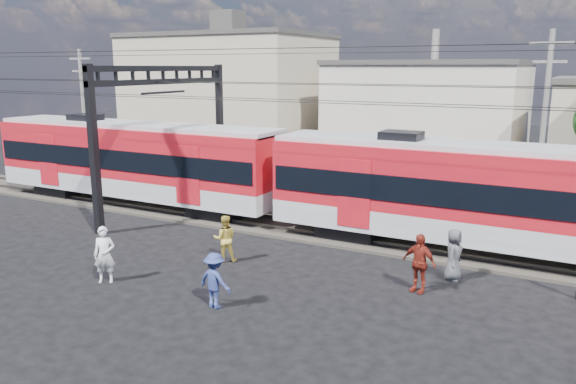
# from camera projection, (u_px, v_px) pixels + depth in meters

# --- Properties ---
(ground) EXTENTS (120.00, 120.00, 0.00)m
(ground) POSITION_uv_depth(u_px,v_px,m) (262.00, 312.00, 16.11)
(ground) COLOR black
(ground) RESTS_ON ground
(track_bed) EXTENTS (70.00, 3.40, 0.12)m
(track_bed) POSITION_uv_depth(u_px,v_px,m) (361.00, 237.00, 23.00)
(track_bed) COLOR #2D2823
(track_bed) RESTS_ON ground
(rail_near) EXTENTS (70.00, 0.12, 0.12)m
(rail_near) POSITION_uv_depth(u_px,v_px,m) (354.00, 239.00, 22.32)
(rail_near) COLOR #59544C
(rail_near) RESTS_ON track_bed
(rail_far) EXTENTS (70.00, 0.12, 0.12)m
(rail_far) POSITION_uv_depth(u_px,v_px,m) (367.00, 230.00, 23.62)
(rail_far) COLOR #59544C
(rail_far) RESTS_ON track_bed
(commuter_train) EXTENTS (50.30, 3.08, 4.17)m
(commuter_train) POSITION_uv_depth(u_px,v_px,m) (491.00, 194.00, 20.23)
(commuter_train) COLOR black
(commuter_train) RESTS_ON ground
(catenary) EXTENTS (70.00, 9.30, 7.52)m
(catenary) POSITION_uv_depth(u_px,v_px,m) (187.00, 105.00, 25.85)
(catenary) COLOR black
(catenary) RESTS_ON ground
(building_west) EXTENTS (14.28, 10.20, 9.30)m
(building_west) POSITION_uv_depth(u_px,v_px,m) (230.00, 96.00, 43.56)
(building_west) COLOR tan
(building_west) RESTS_ON ground
(building_midwest) EXTENTS (12.24, 12.24, 7.30)m
(building_midwest) POSITION_uv_depth(u_px,v_px,m) (432.00, 114.00, 39.50)
(building_midwest) COLOR #B9B2A2
(building_midwest) RESTS_ON ground
(utility_pole_mid) EXTENTS (1.80, 0.24, 8.50)m
(utility_pole_mid) POSITION_uv_depth(u_px,v_px,m) (544.00, 120.00, 25.31)
(utility_pole_mid) COLOR slate
(utility_pole_mid) RESTS_ON ground
(utility_pole_west) EXTENTS (1.80, 0.24, 8.00)m
(utility_pole_west) POSITION_uv_depth(u_px,v_px,m) (83.00, 107.00, 37.31)
(utility_pole_west) COLOR slate
(utility_pole_west) RESTS_ON ground
(pedestrian_a) EXTENTS (0.82, 0.75, 1.87)m
(pedestrian_a) POSITION_uv_depth(u_px,v_px,m) (105.00, 255.00, 18.16)
(pedestrian_a) COLOR silver
(pedestrian_a) RESTS_ON ground
(pedestrian_b) EXTENTS (1.05, 0.99, 1.70)m
(pedestrian_b) POSITION_uv_depth(u_px,v_px,m) (225.00, 238.00, 20.14)
(pedestrian_b) COLOR gold
(pedestrian_b) RESTS_ON ground
(pedestrian_c) EXTENTS (1.13, 0.72, 1.67)m
(pedestrian_c) POSITION_uv_depth(u_px,v_px,m) (215.00, 280.00, 16.24)
(pedestrian_c) COLOR navy
(pedestrian_c) RESTS_ON ground
(pedestrian_d) EXTENTS (1.18, 0.70, 1.88)m
(pedestrian_d) POSITION_uv_depth(u_px,v_px,m) (419.00, 263.00, 17.37)
(pedestrian_d) COLOR maroon
(pedestrian_d) RESTS_ON ground
(pedestrian_e) EXTENTS (0.59, 0.88, 1.74)m
(pedestrian_e) POSITION_uv_depth(u_px,v_px,m) (454.00, 255.00, 18.35)
(pedestrian_e) COLOR #444448
(pedestrian_e) RESTS_ON ground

